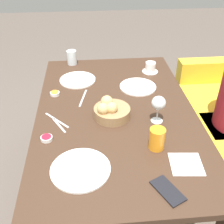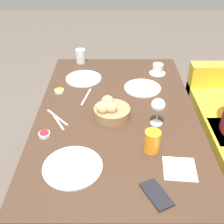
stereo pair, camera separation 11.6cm
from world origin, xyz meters
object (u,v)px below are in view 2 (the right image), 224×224
Objects in this scene: knife_silver at (86,97)px; jam_bowl_honey at (59,91)px; water_tumbler at (81,56)px; wine_glass at (158,106)px; juice_glass at (152,141)px; napkin at (180,169)px; bread_basket at (111,110)px; coffee_cup at (158,69)px; plate_near_left at (84,79)px; plate_far_center at (143,88)px; spoon_coffee at (59,122)px; cell_phone at (156,194)px; plate_near_right at (73,167)px; fork_silver at (57,117)px; jam_bowl_berry at (44,134)px.

jam_bowl_honey is at bearing -107.48° from knife_silver.
wine_glass is (0.78, 0.48, 0.06)m from water_tumbler.
juice_glass is 0.76m from jam_bowl_honey.
napkin is (1.12, 0.54, -0.05)m from water_tumbler.
bread_basket is 1.79× the size of coffee_cup.
bread_basket is 0.48m from plate_near_left.
spoon_coffee is at bearing -52.84° from plate_far_center.
cell_phone is (0.81, 0.51, -0.01)m from jam_bowl_honey.
plate_near_right is 0.68m from jam_bowl_honey.
fork_silver is 0.91× the size of cell_phone.
plate_near_left is at bearing -159.21° from cell_phone.
jam_bowl_berry is (-0.22, -0.17, 0.01)m from plate_near_right.
plate_near_right is (0.84, 0.02, -0.00)m from plate_near_left.
spoon_coffee is at bearing -10.64° from plate_near_left.
spoon_coffee is (-0.34, -0.12, -0.00)m from plate_near_right.
cell_phone reaches higher than spoon_coffee.
plate_near_right reaches higher than fork_silver.
juice_glass reaches higher than jam_bowl_honey.
plate_near_left is 2.22× the size of juice_glass.
jam_bowl_berry is (0.89, -0.10, -0.04)m from water_tumbler.
bread_basket is 0.43m from plate_near_right.
jam_bowl_berry is 1.00× the size of jam_bowl_honey.
wine_glass reaches higher than jam_bowl_honey.
knife_silver is at bearing -74.20° from plate_far_center.
knife_silver is at bearing -144.34° from juice_glass.
jam_bowl_honey is 0.18m from knife_silver.
fork_silver is at bearing -122.92° from napkin.
fork_silver is at bearing -57.44° from plate_far_center.
plate_near_left is 4.12× the size of jam_bowl_berry.
napkin is (0.34, 0.59, 0.00)m from spoon_coffee.
cell_phone is (0.37, 0.52, -0.01)m from jam_bowl_berry.
wine_glass is 1.38× the size of coffee_cup.
juice_glass is 0.97× the size of coffee_cup.
plate_near_left is 0.42m from plate_far_center.
jam_bowl_honey is 0.92m from napkin.
water_tumbler is 0.46m from jam_bowl_honey.
knife_silver is 0.77m from napkin.
juice_glass is 0.82m from coffee_cup.
jam_bowl_honey is 0.33m from spoon_coffee.
napkin is (0.34, 0.06, -0.11)m from wine_glass.
plate_near_left is 0.47m from fork_silver.
jam_bowl_berry reaches higher than fork_silver.
plate_near_right is 0.54m from wine_glass.
jam_bowl_berry is at bearing -13.26° from fork_silver.
spoon_coffee is at bearing 8.05° from jam_bowl_honey.
wine_glass is 0.61m from coffee_cup.
water_tumbler is 0.54× the size of knife_silver.
wine_glass is at bearing 89.20° from spoon_coffee.
juice_glass is (-0.12, 0.36, 0.05)m from plate_near_right.
fork_silver is (-0.06, -0.55, -0.11)m from wine_glass.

